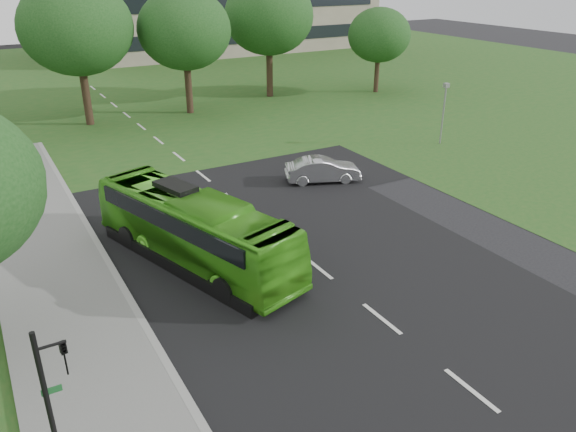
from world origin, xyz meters
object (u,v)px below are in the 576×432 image
object	(u,v)px
bus	(194,229)
sedan	(323,170)
tree_park_b	(76,27)
tree_park_d	(269,16)
tree_park_e	(379,35)
tree_park_c	(184,30)
traffic_light	(54,398)
camera_pole	(444,105)

from	to	relation	value
bus	sedan	distance (m)	10.66
sedan	tree_park_b	bearing A→B (deg)	45.67
sedan	bus	bearing A→B (deg)	139.66
tree_park_b	bus	xyz separation A→B (m)	(-0.86, -23.64, -5.46)
tree_park_d	sedan	bearing A→B (deg)	-110.54
tree_park_e	sedan	world-z (taller)	tree_park_e
tree_park_c	sedan	xyz separation A→B (m)	(0.75, -18.20, -5.69)
tree_park_c	sedan	distance (m)	19.08
tree_park_c	tree_park_d	world-z (taller)	tree_park_d
traffic_light	camera_pole	world-z (taller)	traffic_light
tree_park_b	tree_park_e	size ratio (longest dim) A/B	1.37
tree_park_b	traffic_light	xyz separation A→B (m)	(-7.25, -32.15, -4.40)
camera_pole	tree_park_e	bearing A→B (deg)	81.30
tree_park_c	tree_park_e	bearing A→B (deg)	-3.41
tree_park_c	camera_pole	distance (m)	20.14
tree_park_d	tree_park_e	size ratio (longest dim) A/B	1.35
tree_park_d	camera_pole	size ratio (longest dim) A/B	2.52
bus	tree_park_b	bearing A→B (deg)	70.87
bus	sedan	world-z (taller)	bus
tree_park_b	tree_park_d	xyz separation A→B (m)	(16.13, 1.85, -0.09)
sedan	tree_park_c	bearing A→B (deg)	23.47
tree_park_e	tree_park_c	bearing A→B (deg)	176.59
camera_pole	tree_park_b	bearing A→B (deg)	153.40
traffic_light	sedan	bearing A→B (deg)	29.73
tree_park_d	tree_park_c	bearing A→B (deg)	-165.30
tree_park_d	traffic_light	bearing A→B (deg)	-124.52
tree_park_b	sedan	xyz separation A→B (m)	(8.48, -18.55, -6.23)
tree_park_d	sedan	world-z (taller)	tree_park_d
tree_park_b	tree_park_e	distance (m)	25.63
camera_pole	bus	bearing A→B (deg)	-146.10
tree_park_b	tree_park_d	world-z (taller)	tree_park_b
tree_park_c	traffic_light	bearing A→B (deg)	-115.23
tree_park_e	sedan	distance (m)	24.57
tree_park_e	tree_park_d	bearing A→B (deg)	160.86
tree_park_e	tree_park_b	bearing A→B (deg)	176.83
traffic_light	camera_pole	size ratio (longest dim) A/B	1.07
tree_park_e	camera_pole	size ratio (longest dim) A/B	1.87
tree_park_e	sedan	bearing A→B (deg)	-134.84
tree_park_c	traffic_light	xyz separation A→B (m)	(-14.98, -31.79, -3.86)
traffic_light	camera_pole	xyz separation A→B (m)	(26.34, 15.59, 0.08)
tree_park_b	camera_pole	distance (m)	25.63
traffic_light	camera_pole	distance (m)	30.61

